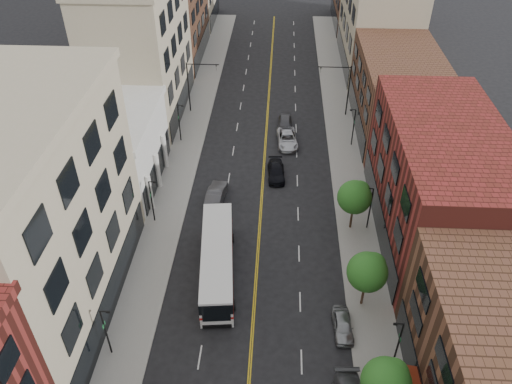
% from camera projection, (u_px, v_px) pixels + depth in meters
% --- Properties ---
extents(sidewalk_left, '(4.00, 110.00, 0.15)m').
position_uv_depth(sidewalk_left, '(182.00, 162.00, 60.84)').
color(sidewalk_left, gray).
rests_on(sidewalk_left, ground).
extents(sidewalk_right, '(4.00, 110.00, 0.15)m').
position_uv_depth(sidewalk_right, '(347.00, 167.00, 60.01)').
color(sidewalk_right, gray).
rests_on(sidewalk_right, ground).
extents(bldg_l_tanoffice, '(10.00, 22.00, 18.00)m').
position_uv_depth(bldg_l_tanoffice, '(33.00, 224.00, 38.27)').
color(bldg_l_tanoffice, tan).
rests_on(bldg_l_tanoffice, ground).
extents(bldg_l_white, '(10.00, 14.00, 8.00)m').
position_uv_depth(bldg_l_white, '(111.00, 151.00, 55.57)').
color(bldg_l_white, silver).
rests_on(bldg_l_white, ground).
extents(bldg_l_far_a, '(10.00, 20.00, 18.00)m').
position_uv_depth(bldg_l_far_a, '(140.00, 50.00, 65.99)').
color(bldg_l_far_a, tan).
rests_on(bldg_l_far_a, ground).
extents(bldg_l_far_b, '(10.00, 20.00, 15.00)m').
position_uv_depth(bldg_l_far_b, '(170.00, 13.00, 82.75)').
color(bldg_l_far_b, brown).
rests_on(bldg_l_far_b, ground).
extents(bldg_r_mid, '(10.00, 22.00, 12.00)m').
position_uv_depth(bldg_r_mid, '(438.00, 184.00, 47.40)').
color(bldg_r_mid, maroon).
rests_on(bldg_r_mid, ground).
extents(bldg_r_far_a, '(10.00, 20.00, 10.00)m').
position_uv_depth(bldg_r_far_a, '(398.00, 94.00, 64.65)').
color(bldg_r_far_a, brown).
rests_on(bldg_r_far_a, ground).
extents(bldg_r_far_b, '(10.00, 22.00, 14.00)m').
position_uv_depth(bldg_r_far_b, '(378.00, 23.00, 80.07)').
color(bldg_r_far_b, tan).
rests_on(bldg_r_far_b, ground).
extents(tree_r_1, '(3.40, 3.40, 5.59)m').
position_uv_depth(tree_r_1, '(387.00, 381.00, 33.07)').
color(tree_r_1, black).
rests_on(tree_r_1, sidewalk_right).
extents(tree_r_2, '(3.40, 3.40, 5.59)m').
position_uv_depth(tree_r_2, '(368.00, 271.00, 40.99)').
color(tree_r_2, black).
rests_on(tree_r_2, sidewalk_right).
extents(tree_r_3, '(3.40, 3.40, 5.59)m').
position_uv_depth(tree_r_3, '(355.00, 196.00, 48.91)').
color(tree_r_3, black).
rests_on(tree_r_3, sidewalk_right).
extents(lamp_l_1, '(0.81, 0.55, 5.05)m').
position_uv_depth(lamp_l_1, '(106.00, 330.00, 37.73)').
color(lamp_l_1, black).
rests_on(lamp_l_1, sidewalk_left).
extents(lamp_l_2, '(0.81, 0.55, 5.05)m').
position_uv_depth(lamp_l_2, '(152.00, 199.00, 50.40)').
color(lamp_l_2, black).
rests_on(lamp_l_2, sidewalk_left).
extents(lamp_l_3, '(0.81, 0.55, 5.05)m').
position_uv_depth(lamp_l_3, '(179.00, 121.00, 63.08)').
color(lamp_l_3, black).
rests_on(lamp_l_3, sidewalk_left).
extents(lamp_r_1, '(0.81, 0.55, 5.05)m').
position_uv_depth(lamp_r_1, '(398.00, 343.00, 36.82)').
color(lamp_r_1, black).
rests_on(lamp_r_1, sidewalk_right).
extents(lamp_r_2, '(0.81, 0.55, 5.05)m').
position_uv_depth(lamp_r_2, '(370.00, 206.00, 49.50)').
color(lamp_r_2, black).
rests_on(lamp_r_2, sidewalk_right).
extents(lamp_r_3, '(0.81, 0.55, 5.05)m').
position_uv_depth(lamp_r_3, '(353.00, 125.00, 62.17)').
color(lamp_r_3, black).
rests_on(lamp_r_3, sidewalk_right).
extents(signal_mast_left, '(4.49, 0.18, 7.20)m').
position_uv_depth(signal_mast_left, '(193.00, 81.00, 68.37)').
color(signal_mast_left, black).
rests_on(signal_mast_left, sidewalk_left).
extents(signal_mast_right, '(4.49, 0.18, 7.20)m').
position_uv_depth(signal_mast_right, '(344.00, 85.00, 67.52)').
color(signal_mast_right, black).
rests_on(signal_mast_right, sidewalk_right).
extents(city_bus, '(4.04, 12.90, 3.27)m').
position_uv_depth(city_bus, '(217.00, 259.00, 45.17)').
color(city_bus, silver).
rests_on(city_bus, ground).
extents(car_parked_far, '(1.76, 3.95, 1.32)m').
position_uv_depth(car_parked_far, '(343.00, 325.00, 40.88)').
color(car_parked_far, gray).
rests_on(car_parked_far, ground).
extents(car_lane_behind, '(2.18, 5.08, 1.63)m').
position_uv_depth(car_lane_behind, '(216.00, 194.00, 54.64)').
color(car_lane_behind, '#424146').
rests_on(car_lane_behind, ground).
extents(car_lane_a, '(2.23, 4.86, 1.38)m').
position_uv_depth(car_lane_a, '(276.00, 172.00, 58.19)').
color(car_lane_a, black).
rests_on(car_lane_a, ground).
extents(car_lane_b, '(3.01, 5.68, 1.52)m').
position_uv_depth(car_lane_b, '(287.00, 139.00, 63.85)').
color(car_lane_b, silver).
rests_on(car_lane_b, ground).
extents(car_lane_c, '(2.01, 4.77, 1.61)m').
position_uv_depth(car_lane_c, '(285.00, 124.00, 66.78)').
color(car_lane_c, '#48484D').
rests_on(car_lane_c, ground).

